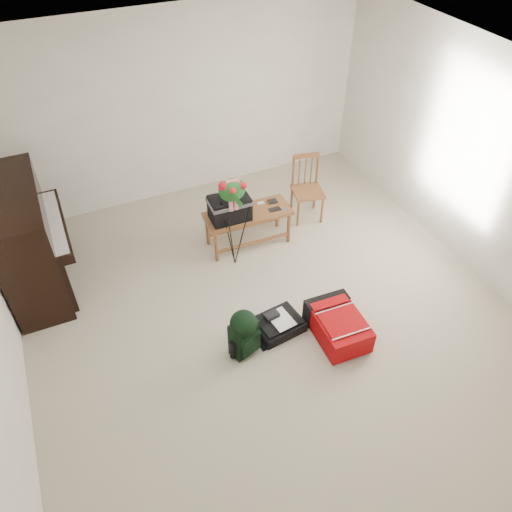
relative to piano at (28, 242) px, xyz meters
name	(u,v)px	position (x,y,z in m)	size (l,w,h in m)	color
floor	(272,318)	(2.19, -1.60, -0.60)	(5.00, 5.50, 0.01)	beige
ceiling	(279,97)	(2.19, -1.60, 1.90)	(5.00, 5.50, 0.01)	white
wall_back	(182,107)	(2.19, 1.15, 0.65)	(5.00, 0.04, 2.50)	white
wall_right	(485,168)	(4.69, -1.60, 0.65)	(0.04, 5.50, 2.50)	white
piano	(28,242)	(0.00, 0.00, 0.00)	(0.71, 1.50, 1.25)	black
bench	(236,210)	(2.30, -0.35, -0.02)	(1.07, 0.46, 0.81)	brown
dining_chair	(307,189)	(3.38, -0.12, -0.18)	(0.45, 0.45, 0.87)	brown
red_suitcase	(335,322)	(2.70, -2.04, -0.44)	(0.49, 0.70, 0.29)	#B7070C
black_duffel	(278,324)	(2.18, -1.75, -0.53)	(0.53, 0.45, 0.20)	black
green_backpack	(244,331)	(1.74, -1.88, -0.30)	(0.32, 0.30, 0.55)	black
flower_stand	(233,224)	(2.16, -0.62, 0.00)	(0.43, 0.43, 1.24)	black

